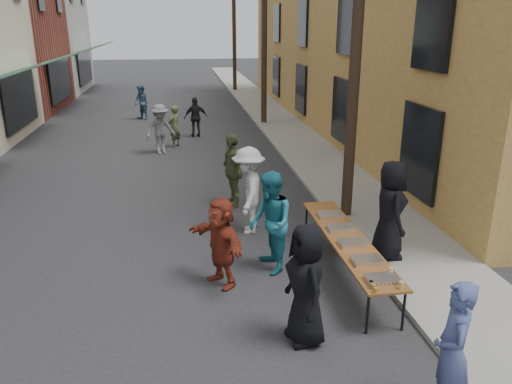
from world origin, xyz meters
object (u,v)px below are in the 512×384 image
object	(u,v)px
utility_pole_near	(358,24)
guest_front_c	(270,223)
serving_table	(347,240)
catering_tray_sausage	(382,279)
guest_front_a	(306,284)
utility_pole_far	(234,23)
utility_pole_mid	(264,23)
server	(390,210)

from	to	relation	value
utility_pole_near	guest_front_c	xyz separation A→B (m)	(-2.33, -2.41, -3.52)
serving_table	catering_tray_sausage	xyz separation A→B (m)	(-0.00, -1.65, 0.08)
serving_table	guest_front_a	distance (m)	2.27
serving_table	utility_pole_far	bearing A→B (deg)	87.98
catering_tray_sausage	guest_front_c	world-z (taller)	guest_front_c
utility_pole_near	utility_pole_mid	distance (m)	12.00
utility_pole_mid	utility_pole_far	bearing A→B (deg)	90.00
guest_front_a	server	distance (m)	3.25
guest_front_a	guest_front_c	xyz separation A→B (m)	(-0.11, 2.28, 0.05)
utility_pole_far	serving_table	xyz separation A→B (m)	(-0.95, -26.81, -3.79)
utility_pole_near	guest_front_a	world-z (taller)	utility_pole_near
serving_table	catering_tray_sausage	world-z (taller)	catering_tray_sausage
utility_pole_far	guest_front_c	distance (m)	26.74
utility_pole_far	utility_pole_near	bearing A→B (deg)	-90.00
catering_tray_sausage	serving_table	bearing A→B (deg)	90.00
serving_table	guest_front_a	world-z (taller)	guest_front_a
utility_pole_mid	serving_table	xyz separation A→B (m)	(-0.95, -14.81, -3.79)
utility_pole_mid	guest_front_a	size ratio (longest dim) A/B	4.83
utility_pole_mid	server	bearing A→B (deg)	-89.80
utility_pole_near	server	distance (m)	4.15
utility_pole_near	catering_tray_sausage	xyz separation A→B (m)	(-0.95, -4.46, -3.71)
utility_pole_far	server	xyz separation A→B (m)	(0.05, -26.36, -3.41)
catering_tray_sausage	guest_front_a	bearing A→B (deg)	-170.06
utility_pole_far	serving_table	world-z (taller)	utility_pole_far
utility_pole_mid	utility_pole_far	size ratio (longest dim) A/B	1.00
guest_front_c	guest_front_a	bearing A→B (deg)	-3.73
utility_pole_far	serving_table	distance (m)	27.09
serving_table	guest_front_a	size ratio (longest dim) A/B	2.15
catering_tray_sausage	server	distance (m)	2.34
utility_pole_far	server	world-z (taller)	utility_pole_far
utility_pole_far	server	distance (m)	26.58
catering_tray_sausage	server	bearing A→B (deg)	64.59
serving_table	catering_tray_sausage	distance (m)	1.65
guest_front_c	utility_pole_near	bearing A→B (deg)	129.44
utility_pole_near	utility_pole_far	size ratio (longest dim) A/B	1.00
guest_front_c	utility_pole_far	bearing A→B (deg)	168.44
utility_pole_far	guest_front_a	bearing A→B (deg)	-94.42
utility_pole_far	serving_table	bearing A→B (deg)	-92.02
server	utility_pole_near	bearing A→B (deg)	6.40
utility_pole_near	guest_front_c	distance (m)	4.86
utility_pole_far	guest_front_c	xyz separation A→B (m)	(-2.33, -26.41, -3.52)
server	guest_front_c	bearing A→B (deg)	96.32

